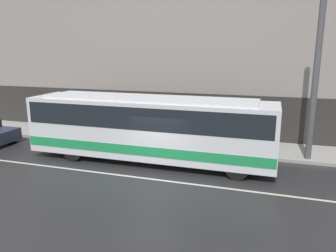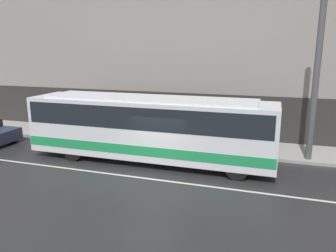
{
  "view_description": "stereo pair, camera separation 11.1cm",
  "coord_description": "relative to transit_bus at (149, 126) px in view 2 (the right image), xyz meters",
  "views": [
    {
      "loc": [
        4.67,
        -12.26,
        5.39
      ],
      "look_at": [
        0.07,
        2.2,
        1.85
      ],
      "focal_mm": 35.0,
      "sensor_mm": 36.0,
      "label": 1
    },
    {
      "loc": [
        4.78,
        -12.23,
        5.39
      ],
      "look_at": [
        0.07,
        2.2,
        1.85
      ],
      "focal_mm": 35.0,
      "sensor_mm": 36.0,
      "label": 2
    }
  ],
  "objects": [
    {
      "name": "building_facade",
      "position": [
        0.89,
        5.08,
        3.83
      ],
      "size": [
        60.0,
        0.35,
        11.66
      ],
      "color": "gray",
      "rests_on": "ground_plane"
    },
    {
      "name": "ground_plane",
      "position": [
        0.89,
        -2.2,
        -1.8
      ],
      "size": [
        60.0,
        60.0,
        0.0
      ],
      "primitive_type": "plane",
      "color": "#262628"
    },
    {
      "name": "lane_stripe",
      "position": [
        0.89,
        -2.2,
        -1.8
      ],
      "size": [
        54.0,
        0.14,
        0.01
      ],
      "color": "beige",
      "rests_on": "ground_plane"
    },
    {
      "name": "transit_bus",
      "position": [
        0.0,
        0.0,
        0.0
      ],
      "size": [
        12.03,
        2.59,
        3.19
      ],
      "color": "silver",
      "rests_on": "ground_plane"
    },
    {
      "name": "utility_pole_near",
      "position": [
        7.48,
        2.27,
        2.17
      ],
      "size": [
        0.3,
        0.3,
        7.63
      ],
      "color": "#4C4C4F",
      "rests_on": "sidewalk"
    },
    {
      "name": "sidewalk",
      "position": [
        0.89,
        3.37,
        -1.72
      ],
      "size": [
        60.0,
        3.14,
        0.16
      ],
      "color": "#A09E99",
      "rests_on": "ground_plane"
    }
  ]
}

